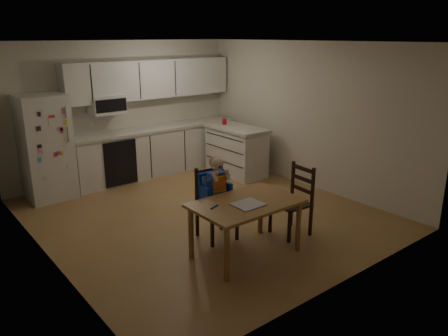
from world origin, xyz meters
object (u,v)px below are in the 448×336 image
object	(u,v)px
chair_side	(297,195)
dining_table	(246,209)
kitchen_island	(236,150)
red_cup	(224,122)
chair_booster	(215,189)
refrigerator	(46,147)

from	to	relation	value
chair_side	dining_table	bearing A→B (deg)	-82.85
kitchen_island	red_cup	bearing A→B (deg)	95.11
chair_side	kitchen_island	bearing A→B (deg)	161.71
dining_table	chair_booster	size ratio (longest dim) A/B	1.15
chair_booster	chair_side	xyz separation A→B (m)	(0.94, -0.57, -0.14)
red_cup	dining_table	bearing A→B (deg)	-124.39
kitchen_island	dining_table	xyz separation A→B (m)	(-2.00, -2.55, 0.13)
red_cup	chair_booster	distance (m)	3.02
chair_booster	refrigerator	bearing A→B (deg)	118.47
chair_booster	kitchen_island	bearing A→B (deg)	49.48
kitchen_island	chair_side	xyz separation A→B (m)	(-1.06, -2.51, 0.07)
refrigerator	dining_table	bearing A→B (deg)	-70.74
chair_side	red_cup	bearing A→B (deg)	164.67
refrigerator	red_cup	bearing A→B (deg)	-10.94
refrigerator	kitchen_island	world-z (taller)	refrigerator
refrigerator	chair_side	distance (m)	4.09
kitchen_island	dining_table	world-z (taller)	kitchen_island
red_cup	chair_side	xyz separation A→B (m)	(-1.03, -2.84, -0.44)
refrigerator	red_cup	size ratio (longest dim) A/B	15.07
chair_side	chair_booster	bearing A→B (deg)	-116.83
dining_table	refrigerator	bearing A→B (deg)	109.26
kitchen_island	chair_side	size ratio (longest dim) A/B	1.32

